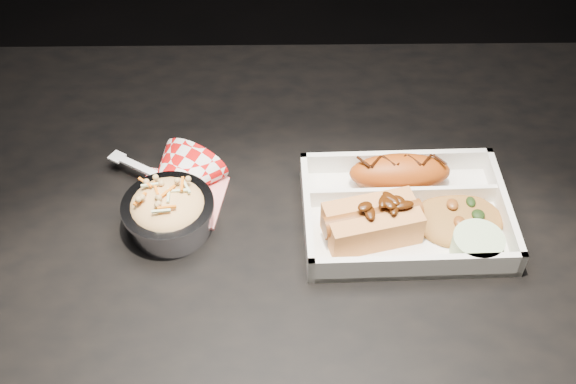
# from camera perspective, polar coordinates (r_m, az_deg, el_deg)

# --- Properties ---
(dining_table) EXTENTS (1.20, 0.80, 0.75)m
(dining_table) POSITION_cam_1_polar(r_m,az_deg,el_deg) (0.96, 1.61, -6.93)
(dining_table) COLOR black
(dining_table) RESTS_ON ground
(food_tray) EXTENTS (0.25, 0.19, 0.04)m
(food_tray) POSITION_cam_1_polar(r_m,az_deg,el_deg) (0.90, 9.18, -1.83)
(food_tray) COLOR silver
(food_tray) RESTS_ON dining_table
(fried_pastry) EXTENTS (0.13, 0.05, 0.05)m
(fried_pastry) POSITION_cam_1_polar(r_m,az_deg,el_deg) (0.93, 8.82, 1.55)
(fried_pastry) COLOR #A54410
(fried_pastry) RESTS_ON food_tray
(hotdog) EXTENTS (0.12, 0.08, 0.06)m
(hotdog) POSITION_cam_1_polar(r_m,az_deg,el_deg) (0.86, 6.68, -2.24)
(hotdog) COLOR #D38848
(hotdog) RESTS_ON food_tray
(fried_rice_mound) EXTENTS (0.11, 0.09, 0.03)m
(fried_rice_mound) POSITION_cam_1_polar(r_m,az_deg,el_deg) (0.90, 13.45, -1.69)
(fried_rice_mound) COLOR #AC7032
(fried_rice_mound) RESTS_ON food_tray
(cupcake_liner) EXTENTS (0.06, 0.06, 0.03)m
(cupcake_liner) POSITION_cam_1_polar(r_m,az_deg,el_deg) (0.87, 14.72, -4.15)
(cupcake_liner) COLOR #B4D19E
(cupcake_liner) RESTS_ON food_tray
(foil_coleslaw_cup) EXTENTS (0.11, 0.11, 0.07)m
(foil_coleslaw_cup) POSITION_cam_1_polar(r_m,az_deg,el_deg) (0.88, -9.43, -1.46)
(foil_coleslaw_cup) COLOR silver
(foil_coleslaw_cup) RESTS_ON dining_table
(napkin_fork) EXTENTS (0.16, 0.15, 0.10)m
(napkin_fork) POSITION_cam_1_polar(r_m,az_deg,el_deg) (0.93, -9.14, 0.62)
(napkin_fork) COLOR red
(napkin_fork) RESTS_ON dining_table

